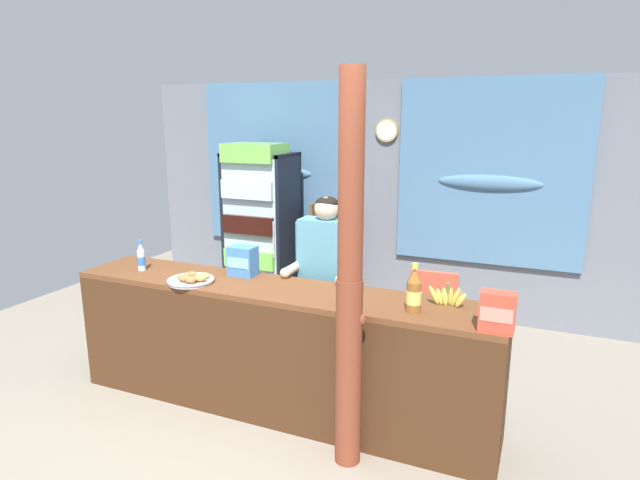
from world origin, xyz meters
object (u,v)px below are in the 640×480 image
object	(u,v)px
drink_fridge	(260,220)
bottle_shelf_rack	(333,254)
snack_box_crackers	(497,312)
pastry_tray	(191,279)
soda_bottle_water	(141,257)
plastic_lawn_chair	(435,306)
soda_bottle_iced_tea	(414,292)
snack_box_biscuit	(243,261)
stall_counter	(270,341)
timber_post	(350,288)
banana_bunch	(447,297)
shopkeeper	(326,269)

from	to	relation	value
drink_fridge	bottle_shelf_rack	xyz separation A→B (m)	(0.77, 0.31, -0.40)
bottle_shelf_rack	snack_box_crackers	size ratio (longest dim) A/B	5.14
pastry_tray	soda_bottle_water	bearing A→B (deg)	168.92
plastic_lawn_chair	pastry_tray	bearing A→B (deg)	-135.46
soda_bottle_iced_tea	snack_box_biscuit	distance (m)	1.44
plastic_lawn_chair	soda_bottle_water	bearing A→B (deg)	-146.32
bottle_shelf_rack	snack_box_biscuit	size ratio (longest dim) A/B	5.29
stall_counter	drink_fridge	xyz separation A→B (m)	(-1.21, 2.02, 0.44)
snack_box_crackers	snack_box_biscuit	size ratio (longest dim) A/B	1.03
timber_post	banana_bunch	world-z (taller)	timber_post
soda_bottle_iced_tea	banana_bunch	world-z (taller)	soda_bottle_iced_tea
soda_bottle_iced_tea	bottle_shelf_rack	bearing A→B (deg)	122.66
bottle_shelf_rack	soda_bottle_water	bearing A→B (deg)	-108.97
drink_fridge	soda_bottle_water	bearing A→B (deg)	-90.08
bottle_shelf_rack	plastic_lawn_chair	world-z (taller)	bottle_shelf_rack
timber_post	snack_box_crackers	world-z (taller)	timber_post
timber_post	soda_bottle_water	size ratio (longest dim) A/B	9.79
bottle_shelf_rack	pastry_tray	size ratio (longest dim) A/B	3.50
pastry_tray	banana_bunch	xyz separation A→B (m)	(1.85, 0.26, 0.04)
timber_post	shopkeeper	world-z (taller)	timber_post
stall_counter	snack_box_biscuit	xyz separation A→B (m)	(-0.38, 0.29, 0.49)
timber_post	plastic_lawn_chair	bearing A→B (deg)	83.68
stall_counter	drink_fridge	size ratio (longest dim) A/B	1.72
drink_fridge	pastry_tray	world-z (taller)	drink_fridge
soda_bottle_water	plastic_lawn_chair	bearing A→B (deg)	33.68
shopkeeper	snack_box_crackers	bearing A→B (deg)	-27.68
stall_counter	soda_bottle_iced_tea	xyz separation A→B (m)	(1.04, 0.03, 0.51)
pastry_tray	banana_bunch	world-z (taller)	banana_bunch
snack_box_biscuit	banana_bunch	distance (m)	1.60
stall_counter	snack_box_crackers	world-z (taller)	snack_box_crackers
soda_bottle_iced_tea	snack_box_crackers	bearing A→B (deg)	-13.54
soda_bottle_iced_tea	plastic_lawn_chair	bearing A→B (deg)	95.11
stall_counter	shopkeeper	distance (m)	0.76
pastry_tray	shopkeeper	bearing A→B (deg)	38.48
plastic_lawn_chair	drink_fridge	bearing A→B (deg)	166.10
drink_fridge	shopkeeper	bearing A→B (deg)	-45.02
stall_counter	pastry_tray	world-z (taller)	pastry_tray
bottle_shelf_rack	drink_fridge	bearing A→B (deg)	-157.81
stall_counter	plastic_lawn_chair	world-z (taller)	stall_counter
stall_counter	snack_box_crackers	bearing A→B (deg)	-3.60
plastic_lawn_chair	banana_bunch	bearing A→B (deg)	-76.47
soda_bottle_water	banana_bunch	distance (m)	2.43
snack_box_biscuit	banana_bunch	xyz separation A→B (m)	(1.60, -0.06, -0.06)
bottle_shelf_rack	timber_post	bearing A→B (deg)	-66.17
timber_post	bottle_shelf_rack	size ratio (longest dim) A/B	2.01
stall_counter	snack_box_biscuit	size ratio (longest dim) A/B	14.05
pastry_tray	timber_post	bearing A→B (deg)	-10.09
soda_bottle_water	stall_counter	bearing A→B (deg)	-3.76
soda_bottle_iced_tea	snack_box_crackers	distance (m)	0.53
pastry_tray	stall_counter	bearing A→B (deg)	2.87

